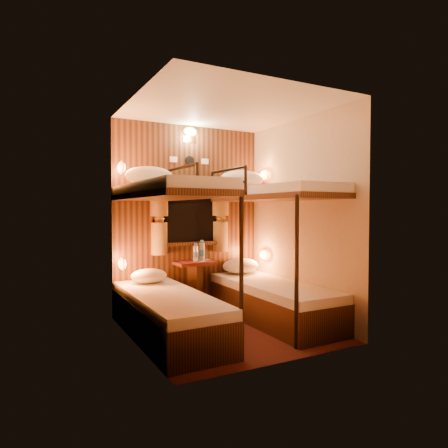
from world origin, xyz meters
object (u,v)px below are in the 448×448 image
bottle_left (196,254)px  bottle_right (202,252)px  bunk_left (168,283)px  bunk_right (272,273)px  table (195,280)px

bottle_left → bottle_right: bearing=20.4°
bunk_left → bottle_left: 1.03m
bottle_right → bunk_right: bearing=-56.8°
bunk_right → bottle_left: bearing=129.5°
bottle_left → bottle_right: bottle_right is taller
bunk_left → table: 1.02m
table → bottle_right: 0.37m
bunk_right → table: bunk_right is taller
bunk_right → bottle_right: size_ratio=7.09×
bunk_right → table: (-0.65, 0.78, -0.14)m
bunk_left → bottle_left: bunk_left is taller
bottle_left → bunk_right: bearing=-50.5°
bunk_right → bottle_right: bunk_right is taller
bunk_left → bottle_right: size_ratio=7.09×
bunk_left → table: bearing=50.3°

